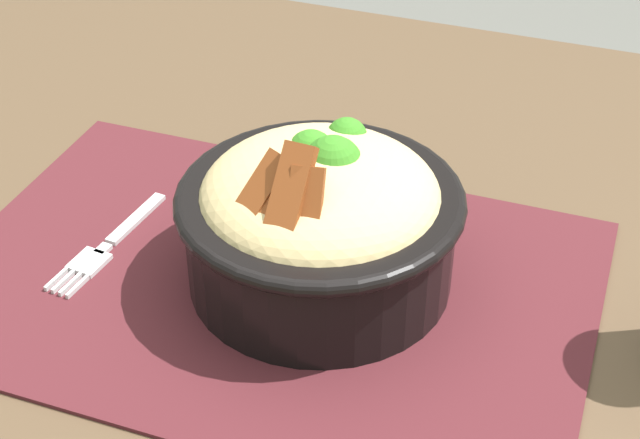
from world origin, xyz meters
TOP-DOWN VIEW (x-y plane):
  - table at (0.00, 0.00)m, footprint 1.04×0.92m
  - placemat at (0.03, -0.01)m, footprint 0.44×0.30m
  - bowl at (-0.01, -0.03)m, footprint 0.19×0.19m
  - fork at (0.15, -0.00)m, footprint 0.03×0.13m

SIDE VIEW (x-z plane):
  - table at x=0.00m, z-range 0.29..1.02m
  - placemat at x=0.03m, z-range 0.73..0.73m
  - fork at x=0.15m, z-range 0.73..0.74m
  - bowl at x=-0.01m, z-range 0.72..0.85m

